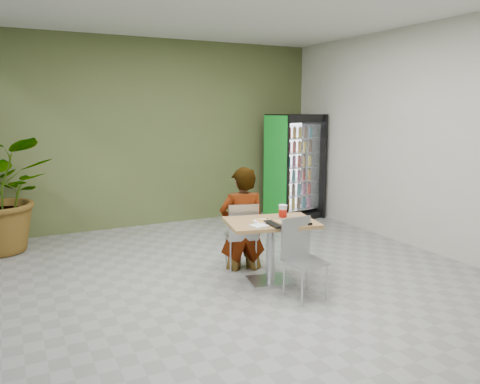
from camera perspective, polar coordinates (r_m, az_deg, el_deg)
name	(u,v)px	position (r m, az deg, el deg)	size (l,w,h in m)	color
ground	(249,290)	(5.39, 1.15, -11.91)	(7.00, 7.00, 0.00)	gray
room_envelope	(250,149)	(5.02, 1.21, 5.29)	(6.00, 7.00, 3.20)	silver
dining_table	(271,239)	(5.45, 3.79, -5.71)	(1.13, 0.90, 0.75)	#AC8749
chair_far	(242,231)	(5.92, 0.27, -4.75)	(0.46, 0.47, 0.86)	#ABADB0
chair_near	(300,251)	(5.14, 7.39, -7.15)	(0.40, 0.40, 0.86)	#ABADB0
seated_woman	(242,230)	(5.96, 0.30, -4.62)	(0.59, 0.38, 1.61)	black
pizza_plate	(262,220)	(5.35, 2.76, -3.47)	(0.30, 0.22, 0.03)	white
soda_cup	(283,212)	(5.46, 5.24, -2.50)	(0.10, 0.10, 0.17)	white
napkin_stack	(259,226)	(5.12, 2.31, -4.15)	(0.16, 0.16, 0.02)	white
cafeteria_tray	(288,223)	(5.27, 5.82, -3.74)	(0.45, 0.33, 0.03)	black
beverage_fridge	(295,167)	(8.77, 6.72, 3.10)	(0.96, 0.78, 1.92)	black
potted_plant	(1,194)	(7.39, -27.09, -0.25)	(1.50, 1.30, 1.67)	#276126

